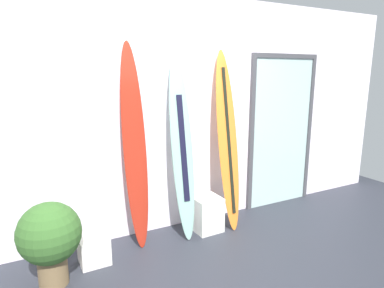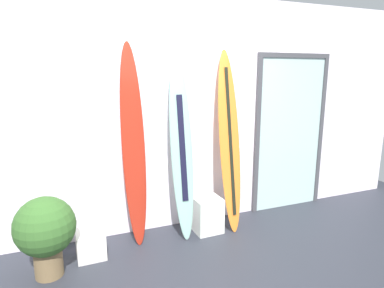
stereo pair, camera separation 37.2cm
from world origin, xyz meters
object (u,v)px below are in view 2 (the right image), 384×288
object	(u,v)px
display_block_left	(91,244)
display_block_center	(207,214)
surfboard_crimson	(133,147)
glass_door	(290,131)
surfboard_sunset	(229,141)
potted_plant	(45,230)
surfboard_seafoam	(182,149)

from	to	relation	value
display_block_left	display_block_center	world-z (taller)	display_block_center
display_block_center	display_block_left	bearing A→B (deg)	-176.35
surfboard_crimson	glass_door	size ratio (longest dim) A/B	1.04
surfboard_sunset	potted_plant	distance (m)	2.20
display_block_left	display_block_center	bearing A→B (deg)	3.65
surfboard_sunset	display_block_center	size ratio (longest dim) A/B	5.13
display_block_left	glass_door	size ratio (longest dim) A/B	0.14
display_block_left	glass_door	distance (m)	2.96
surfboard_crimson	surfboard_sunset	bearing A→B (deg)	-3.29
surfboard_crimson	surfboard_seafoam	world-z (taller)	surfboard_crimson
display_block_left	display_block_center	size ratio (longest dim) A/B	0.69
surfboard_sunset	potted_plant	world-z (taller)	surfboard_sunset
display_block_left	glass_door	world-z (taller)	glass_door
surfboard_sunset	display_block_center	xyz separation A→B (m)	(-0.30, -0.03, -0.88)
surfboard_crimson	surfboard_seafoam	size ratio (longest dim) A/B	1.06
display_block_left	potted_plant	xyz separation A→B (m)	(-0.40, -0.19, 0.33)
surfboard_sunset	display_block_center	world-z (taller)	surfboard_sunset
surfboard_crimson	surfboard_sunset	world-z (taller)	surfboard_crimson
surfboard_sunset	glass_door	world-z (taller)	surfboard_sunset
surfboard_sunset	display_block_center	distance (m)	0.93
potted_plant	surfboard_crimson	bearing A→B (deg)	21.96
surfboard_crimson	display_block_left	bearing A→B (deg)	-160.52
surfboard_seafoam	glass_door	bearing A→B (deg)	7.90
display_block_center	glass_door	xyz separation A→B (m)	(1.40, 0.29, 0.90)
display_block_left	potted_plant	size ratio (longest dim) A/B	0.37
surfboard_seafoam	potted_plant	xyz separation A→B (m)	(-1.48, -0.33, -0.57)
display_block_center	glass_door	bearing A→B (deg)	11.68
surfboard_crimson	display_block_left	xyz separation A→B (m)	(-0.53, -0.19, -0.96)
display_block_center	glass_door	distance (m)	1.69
surfboard_crimson	surfboard_seafoam	bearing A→B (deg)	-4.87
surfboard_sunset	potted_plant	xyz separation A→B (m)	(-2.09, -0.31, -0.62)
surfboard_sunset	display_block_left	size ratio (longest dim) A/B	7.45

